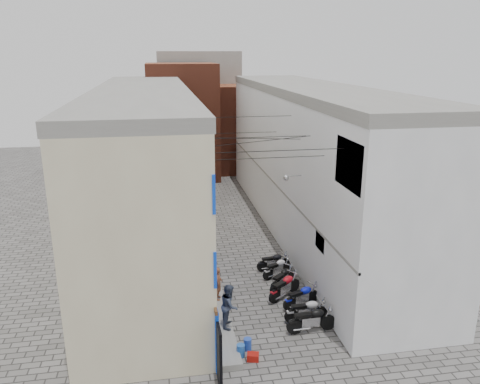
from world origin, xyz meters
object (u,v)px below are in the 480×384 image
person_b (229,305)px  red_crate (253,357)px  motorcycle_d (285,285)px  motorcycle_a (312,318)px  motorcycle_c (302,295)px  motorcycle_g (274,261)px  water_jug_far (248,344)px  motorcycle_f (278,267)px  water_jug_near (241,351)px  person_a (218,283)px  motorcycle_e (283,277)px  motorcycle_b (307,309)px

person_b → red_crate: 2.34m
motorcycle_d → person_b: 3.72m
motorcycle_a → motorcycle_c: size_ratio=1.07×
motorcycle_c → motorcycle_g: 3.81m
person_b → water_jug_far: person_b is taller
person_b → water_jug_far: 1.72m
red_crate → motorcycle_f: bearing=68.1°
motorcycle_d → red_crate: motorcycle_d is taller
motorcycle_a → water_jug_near: bearing=-72.6°
motorcycle_g → person_a: bearing=-54.8°
motorcycle_e → person_a: bearing=-117.5°
motorcycle_f → water_jug_near: size_ratio=3.74×
motorcycle_f → water_jug_near: bearing=-51.8°
motorcycle_e → water_jug_near: size_ratio=4.11×
motorcycle_c → motorcycle_e: size_ratio=0.97×
motorcycle_a → red_crate: (-2.69, -1.39, -0.47)m
motorcycle_a → person_a: bearing=-131.7°
motorcycle_a → motorcycle_f: 4.97m
motorcycle_d → motorcycle_f: motorcycle_d is taller
motorcycle_a → motorcycle_b: bearing=173.9°
motorcycle_b → motorcycle_f: (-0.19, 4.20, -0.04)m
motorcycle_c → motorcycle_e: motorcycle_e is taller
person_a → water_jug_near: size_ratio=3.16×
motorcycle_d → person_b: (-2.91, -2.25, 0.55)m
motorcycle_g → water_jug_near: size_ratio=3.71×
motorcycle_f → person_b: bearing=-61.5°
person_b → water_jug_near: person_b is taller
motorcycle_f → person_b: (-3.11, -4.32, 0.63)m
motorcycle_e → motorcycle_g: bearing=135.8°
person_a → person_b: person_b is taller
motorcycle_a → motorcycle_b: size_ratio=1.07×
motorcycle_c → motorcycle_g: size_ratio=1.07×
motorcycle_c → person_a: size_ratio=1.26×
motorcycle_c → motorcycle_d: (-0.53, 0.96, 0.04)m
motorcycle_c → motorcycle_d: bearing=-170.1°
motorcycle_g → water_jug_near: motorcycle_g is taller
water_jug_near → person_a: bearing=94.8°
motorcycle_g → person_a: size_ratio=1.18×
motorcycle_d → motorcycle_f: size_ratio=1.14×
motorcycle_f → motorcycle_g: motorcycle_f is taller
motorcycle_c → person_b: 3.72m
person_b → motorcycle_a: bearing=-87.0°
motorcycle_g → person_b: size_ratio=1.00×
person_a → water_jug_near: bearing=-162.1°
red_crate → person_a: bearing=99.8°
motorcycle_e → person_b: 4.36m
motorcycle_e → motorcycle_f: motorcycle_e is taller
motorcycle_e → person_b: (-3.04, -3.07, 0.58)m
motorcycle_c → motorcycle_f: (-0.33, 3.04, -0.04)m
motorcycle_e → person_a: (-3.21, -0.88, 0.44)m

